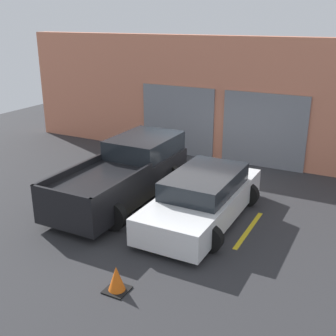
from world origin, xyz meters
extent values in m
plane|color=#2D2D30|center=(0.00, 0.00, 0.00)|extent=(28.00, 28.00, 0.00)
cube|color=#D17A5B|center=(0.00, 3.30, 2.27)|extent=(17.81, 0.60, 4.55)
cube|color=slate|center=(-1.91, 2.96, 1.34)|extent=(3.03, 0.08, 2.68)
cube|color=slate|center=(1.51, 2.96, 1.34)|extent=(3.03, 0.08, 2.68)
cube|color=black|center=(-1.30, -2.01, 0.64)|extent=(1.86, 5.13, 0.87)
cube|color=#1E2328|center=(-1.30, -0.60, 1.36)|extent=(1.71, 2.31, 0.57)
cube|color=black|center=(-2.19, -3.16, 1.17)|extent=(0.08, 2.82, 0.18)
cube|color=black|center=(-0.41, -3.16, 1.17)|extent=(0.08, 2.82, 0.18)
cube|color=black|center=(-1.30, -4.54, 1.17)|extent=(1.86, 0.08, 0.18)
cylinder|color=black|center=(-2.12, -0.42, 0.38)|extent=(0.77, 0.22, 0.77)
cylinder|color=black|center=(-0.48, -0.42, 0.38)|extent=(0.77, 0.22, 0.77)
cylinder|color=black|center=(-2.12, -3.60, 0.38)|extent=(0.77, 0.22, 0.77)
cylinder|color=black|center=(-0.48, -3.60, 0.38)|extent=(0.77, 0.22, 0.77)
cube|color=white|center=(1.30, -2.01, 0.49)|extent=(1.80, 4.66, 0.68)
cube|color=#1E2328|center=(1.30, -1.89, 1.07)|extent=(1.58, 2.56, 0.49)
cylinder|color=black|center=(0.52, -0.57, 0.33)|extent=(0.67, 0.22, 0.67)
cylinder|color=black|center=(2.09, -0.57, 0.33)|extent=(0.67, 0.22, 0.67)
cylinder|color=black|center=(0.52, -3.46, 0.33)|extent=(0.67, 0.22, 0.67)
cylinder|color=black|center=(2.09, -3.46, 0.33)|extent=(0.67, 0.22, 0.67)
cube|color=gold|center=(-2.61, -2.01, 0.00)|extent=(0.12, 2.20, 0.01)
cube|color=gold|center=(0.00, -2.01, 0.00)|extent=(0.12, 2.20, 0.01)
cube|color=gold|center=(2.61, -2.01, 0.00)|extent=(0.12, 2.20, 0.01)
cube|color=black|center=(1.04, -5.71, 0.01)|extent=(0.47, 0.47, 0.03)
cone|color=orange|center=(1.04, -5.71, 0.28)|extent=(0.36, 0.36, 0.55)
camera|label=1|loc=(5.23, -11.52, 5.15)|focal=45.00mm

